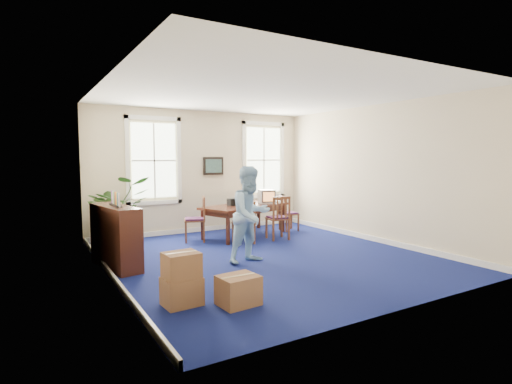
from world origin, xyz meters
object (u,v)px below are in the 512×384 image
crt_tv (267,196)px  chair_near_left (244,222)px  credenza (116,236)px  man (251,215)px  potted_plant (118,211)px  conference_table (245,220)px  cardboard_boxes (192,274)px

crt_tv → chair_near_left: (-1.15, -0.84, -0.47)m
credenza → crt_tv: bearing=9.1°
chair_near_left → crt_tv: bearing=-136.5°
man → potted_plant: bearing=112.3°
man → credenza: size_ratio=1.26×
potted_plant → man: bearing=-56.8°
conference_table → chair_near_left: bearing=-140.2°
credenza → conference_table: bearing=11.8°
man → cardboard_boxes: man is taller
chair_near_left → potted_plant: potted_plant is taller
chair_near_left → man: bearing=73.5°
credenza → cardboard_boxes: 2.36m
conference_table → man: size_ratio=1.27×
man → credenza: 2.48m
conference_table → cardboard_boxes: conference_table is taller
crt_tv → potted_plant: potted_plant is taller
crt_tv → cardboard_boxes: size_ratio=0.32×
man → credenza: bearing=146.8°
man → potted_plant: 3.39m
conference_table → crt_tv: (0.68, 0.05, 0.57)m
potted_plant → conference_table: bearing=-10.0°
man → cardboard_boxes: bearing=-152.5°
conference_table → cardboard_boxes: 4.63m
conference_table → crt_tv: size_ratio=5.43×
conference_table → man: man is taller
man → credenza: (-2.27, 0.93, -0.34)m
conference_table → cardboard_boxes: (-2.85, -3.65, -0.02)m
chair_near_left → cardboard_boxes: bearing=57.8°
crt_tv → man: man is taller
man → conference_table: bearing=52.7°
credenza → potted_plant: 1.96m
conference_table → cardboard_boxes: bearing=-147.2°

